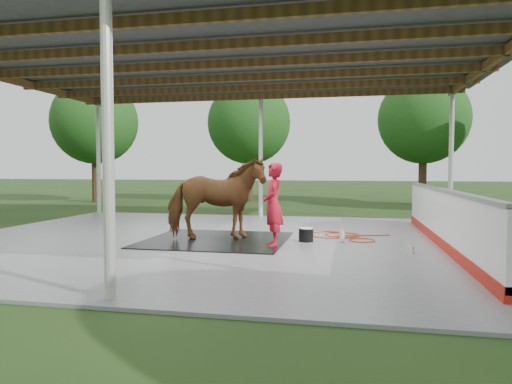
% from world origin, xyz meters
% --- Properties ---
extents(ground, '(100.00, 100.00, 0.00)m').
position_xyz_m(ground, '(0.00, 0.00, 0.00)').
color(ground, '#1E3814').
extents(concrete_slab, '(12.00, 10.00, 0.05)m').
position_xyz_m(concrete_slab, '(0.00, 0.00, 0.03)').
color(concrete_slab, slate).
rests_on(concrete_slab, ground).
extents(pavilion_structure, '(12.60, 10.60, 4.05)m').
position_xyz_m(pavilion_structure, '(0.00, -0.00, 3.97)').
color(pavilion_structure, beige).
rests_on(pavilion_structure, ground).
extents(dasher_board, '(0.16, 8.00, 1.15)m').
position_xyz_m(dasher_board, '(4.60, 0.00, 0.59)').
color(dasher_board, '#A9190E').
rests_on(dasher_board, concrete_slab).
extents(tree_belt, '(28.00, 28.00, 5.80)m').
position_xyz_m(tree_belt, '(0.30, 0.90, 3.79)').
color(tree_belt, '#382314').
rests_on(tree_belt, ground).
extents(rubber_mat, '(2.99, 2.80, 0.02)m').
position_xyz_m(rubber_mat, '(-0.03, -0.21, 0.06)').
color(rubber_mat, black).
rests_on(rubber_mat, concrete_slab).
extents(horse, '(2.27, 1.54, 1.76)m').
position_xyz_m(horse, '(-0.03, -0.21, 0.95)').
color(horse, brown).
rests_on(horse, rubber_mat).
extents(handler, '(0.54, 0.69, 1.66)m').
position_xyz_m(handler, '(1.30, -0.70, 0.88)').
color(handler, red).
rests_on(handler, concrete_slab).
extents(wash_bucket, '(0.31, 0.31, 0.29)m').
position_xyz_m(wash_bucket, '(1.89, 0.02, 0.20)').
color(wash_bucket, black).
rests_on(wash_bucket, concrete_slab).
extents(soap_bottle_a, '(0.14, 0.14, 0.30)m').
position_xyz_m(soap_bottle_a, '(2.64, 0.04, 0.20)').
color(soap_bottle_a, silver).
rests_on(soap_bottle_a, concrete_slab).
extents(soap_bottle_b, '(0.13, 0.13, 0.21)m').
position_xyz_m(soap_bottle_b, '(3.89, -0.97, 0.16)').
color(soap_bottle_b, '#338CD8').
rests_on(soap_bottle_b, concrete_slab).
extents(hose_coil, '(1.86, 1.49, 0.02)m').
position_xyz_m(hose_coil, '(2.58, 0.95, 0.06)').
color(hose_coil, '#C23D0D').
rests_on(hose_coil, concrete_slab).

